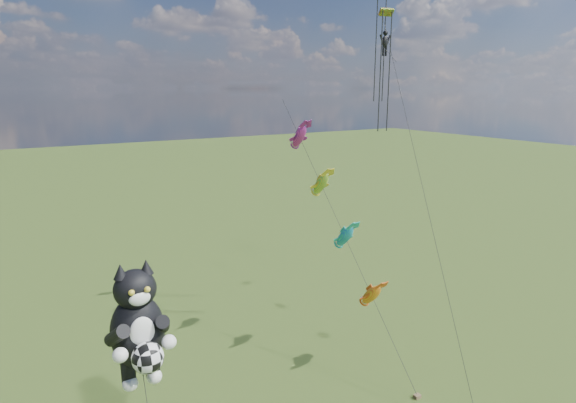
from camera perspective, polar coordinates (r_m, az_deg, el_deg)
cat_kite_rig at (r=22.38m, az=-17.30°, el=-13.87°), size 2.67×4.18×10.77m
fish_windsock_rig at (r=33.79m, az=5.35°, el=-1.06°), size 0.84×15.97×17.02m
parafoil_rig at (r=37.28m, az=11.56°, el=17.77°), size 6.81×16.61×26.18m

